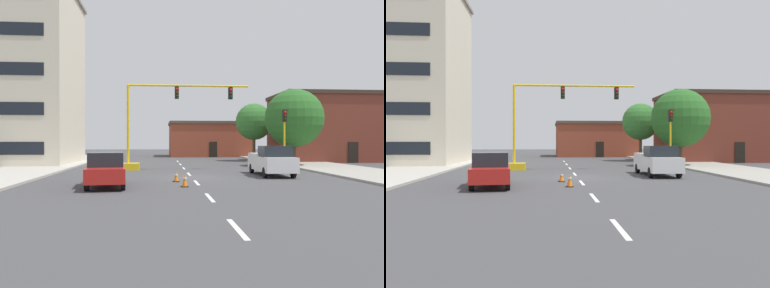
% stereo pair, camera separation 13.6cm
% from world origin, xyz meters
% --- Properties ---
extents(ground_plane, '(160.00, 160.00, 0.00)m').
position_xyz_m(ground_plane, '(0.00, 0.00, 0.00)').
color(ground_plane, '#424244').
extents(sidewalk_left, '(6.00, 56.00, 0.14)m').
position_xyz_m(sidewalk_left, '(-12.28, 8.00, 0.07)').
color(sidewalk_left, '#B2ADA3').
rests_on(sidewalk_left, ground_plane).
extents(sidewalk_right, '(6.00, 56.00, 0.14)m').
position_xyz_m(sidewalk_right, '(12.28, 8.00, 0.07)').
color(sidewalk_right, '#9E998E').
rests_on(sidewalk_right, ground_plane).
extents(lane_stripe_seg_0, '(0.16, 2.40, 0.01)m').
position_xyz_m(lane_stripe_seg_0, '(0.00, -14.00, 0.00)').
color(lane_stripe_seg_0, silver).
rests_on(lane_stripe_seg_0, ground_plane).
extents(lane_stripe_seg_1, '(0.16, 2.40, 0.01)m').
position_xyz_m(lane_stripe_seg_1, '(0.00, -8.50, 0.00)').
color(lane_stripe_seg_1, silver).
rests_on(lane_stripe_seg_1, ground_plane).
extents(lane_stripe_seg_2, '(0.16, 2.40, 0.01)m').
position_xyz_m(lane_stripe_seg_2, '(0.00, -3.00, 0.00)').
color(lane_stripe_seg_2, silver).
rests_on(lane_stripe_seg_2, ground_plane).
extents(lane_stripe_seg_3, '(0.16, 2.40, 0.01)m').
position_xyz_m(lane_stripe_seg_3, '(0.00, 2.50, 0.00)').
color(lane_stripe_seg_3, silver).
rests_on(lane_stripe_seg_3, ground_plane).
extents(lane_stripe_seg_4, '(0.16, 2.40, 0.01)m').
position_xyz_m(lane_stripe_seg_4, '(0.00, 8.00, 0.00)').
color(lane_stripe_seg_4, silver).
rests_on(lane_stripe_seg_4, ground_plane).
extents(lane_stripe_seg_5, '(0.16, 2.40, 0.01)m').
position_xyz_m(lane_stripe_seg_5, '(0.00, 13.50, 0.00)').
color(lane_stripe_seg_5, silver).
rests_on(lane_stripe_seg_5, ground_plane).
extents(lane_stripe_seg_6, '(0.16, 2.40, 0.01)m').
position_xyz_m(lane_stripe_seg_6, '(0.00, 19.00, 0.00)').
color(lane_stripe_seg_6, silver).
rests_on(lane_stripe_seg_6, ground_plane).
extents(building_tall_left, '(14.69, 11.60, 17.16)m').
position_xyz_m(building_tall_left, '(-17.69, 14.99, 8.59)').
color(building_tall_left, beige).
rests_on(building_tall_left, ground_plane).
extents(building_brick_center, '(12.23, 9.55, 5.13)m').
position_xyz_m(building_brick_center, '(5.50, 33.72, 2.58)').
color(building_brick_center, brown).
rests_on(building_brick_center, ground_plane).
extents(building_row_right, '(13.85, 8.70, 7.64)m').
position_xyz_m(building_row_right, '(18.10, 18.35, 3.83)').
color(building_row_right, brown).
rests_on(building_row_right, ground_plane).
extents(traffic_signal_gantry, '(10.58, 1.20, 6.83)m').
position_xyz_m(traffic_signal_gantry, '(-3.09, 6.59, 2.33)').
color(traffic_signal_gantry, yellow).
rests_on(traffic_signal_gantry, ground_plane).
extents(traffic_light_pole_right, '(0.32, 0.47, 4.80)m').
position_xyz_m(traffic_light_pole_right, '(7.97, 5.86, 3.53)').
color(traffic_light_pole_right, yellow).
rests_on(traffic_light_pole_right, ground_plane).
extents(tree_right_mid, '(5.31, 5.31, 7.05)m').
position_xyz_m(tree_right_mid, '(10.22, 9.87, 4.39)').
color(tree_right_mid, '#4C3823').
rests_on(tree_right_mid, ground_plane).
extents(tree_right_far, '(4.21, 4.21, 6.63)m').
position_xyz_m(tree_right_far, '(8.82, 19.15, 4.51)').
color(tree_right_far, brown).
rests_on(tree_right_far, ground_plane).
extents(pickup_truck_white, '(2.09, 5.43, 1.99)m').
position_xyz_m(pickup_truck_white, '(5.44, 1.03, 0.97)').
color(pickup_truck_white, white).
rests_on(pickup_truck_white, ground_plane).
extents(sedan_red_near_left, '(2.33, 4.67, 1.74)m').
position_xyz_m(sedan_red_near_left, '(-4.74, -4.37, 0.89)').
color(sedan_red_near_left, '#B21E19').
rests_on(sedan_red_near_left, ground_plane).
extents(traffic_cone_roadside_a, '(0.36, 0.36, 0.68)m').
position_xyz_m(traffic_cone_roadside_a, '(-0.78, -4.82, 0.33)').
color(traffic_cone_roadside_a, black).
rests_on(traffic_cone_roadside_a, ground_plane).
extents(traffic_cone_roadside_b, '(0.36, 0.36, 0.59)m').
position_xyz_m(traffic_cone_roadside_b, '(-1.10, -2.33, 0.29)').
color(traffic_cone_roadside_b, black).
rests_on(traffic_cone_roadside_b, ground_plane).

